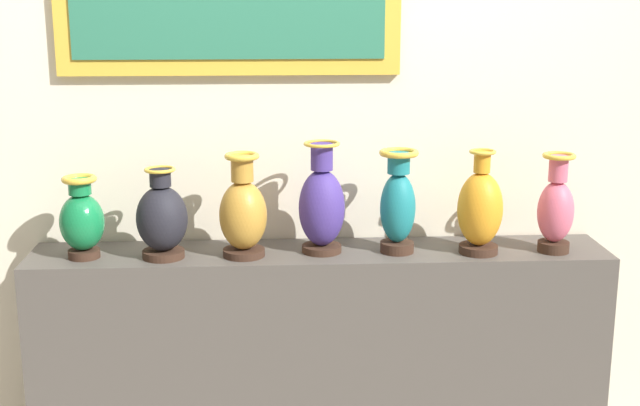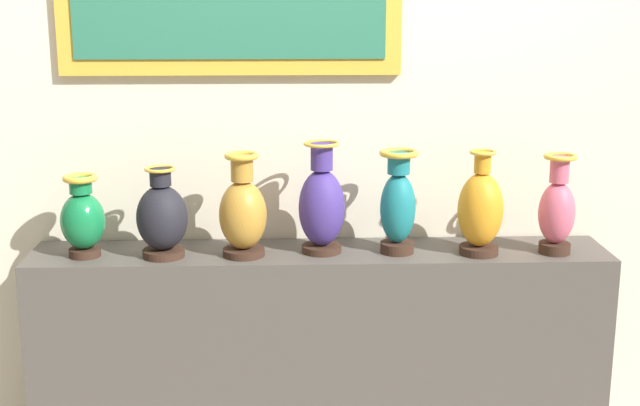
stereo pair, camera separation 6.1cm
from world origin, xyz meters
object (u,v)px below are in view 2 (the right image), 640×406
object	(u,v)px
vase_emerald	(83,219)
vase_onyx	(162,218)
vase_rose	(557,210)
vase_ochre	(243,213)
vase_indigo	(322,206)
vase_amber	(480,210)
vase_teal	(398,204)

from	to	relation	value
vase_emerald	vase_onyx	bearing A→B (deg)	-2.95
vase_rose	vase_ochre	bearing A→B (deg)	179.54
vase_indigo	vase_emerald	bearing A→B (deg)	-178.41
vase_amber	vase_onyx	bearing A→B (deg)	179.68
vase_indigo	vase_teal	bearing A→B (deg)	-3.29
vase_amber	vase_rose	world-z (taller)	vase_amber
vase_ochre	vase_indigo	distance (m)	0.29
vase_emerald	vase_amber	xyz separation A→B (m)	(1.44, -0.02, 0.02)
vase_onyx	vase_indigo	size ratio (longest dim) A/B	0.80
vase_emerald	vase_rose	size ratio (longest dim) A/B	0.82
vase_emerald	vase_rose	xyz separation A→B (m)	(1.72, -0.02, 0.02)
vase_teal	vase_amber	size ratio (longest dim) A/B	0.99
vase_teal	vase_amber	xyz separation A→B (m)	(0.30, -0.03, -0.02)
vase_amber	vase_rose	size ratio (longest dim) A/B	1.04
vase_teal	vase_rose	distance (m)	0.58
vase_indigo	vase_rose	distance (m)	0.86
vase_emerald	vase_teal	distance (m)	1.14
vase_teal	vase_ochre	bearing A→B (deg)	-178.07
vase_teal	vase_rose	xyz separation A→B (m)	(0.58, -0.03, -0.02)
vase_emerald	vase_onyx	size ratio (longest dim) A/B	0.91
vase_teal	vase_indigo	bearing A→B (deg)	176.71
vase_emerald	vase_ochre	bearing A→B (deg)	-1.09
vase_emerald	vase_indigo	size ratio (longest dim) A/B	0.73
vase_indigo	vase_rose	bearing A→B (deg)	-2.96
vase_emerald	vase_rose	distance (m)	1.72
vase_teal	vase_rose	world-z (taller)	vase_teal
vase_rose	vase_indigo	bearing A→B (deg)	177.04
vase_emerald	vase_ochre	world-z (taller)	vase_ochre
vase_indigo	vase_teal	xyz separation A→B (m)	(0.28, -0.02, 0.01)
vase_emerald	vase_ochre	xyz separation A→B (m)	(0.58, -0.01, 0.02)
vase_onyx	vase_amber	xyz separation A→B (m)	(1.15, -0.01, 0.02)
vase_onyx	vase_teal	bearing A→B (deg)	1.53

